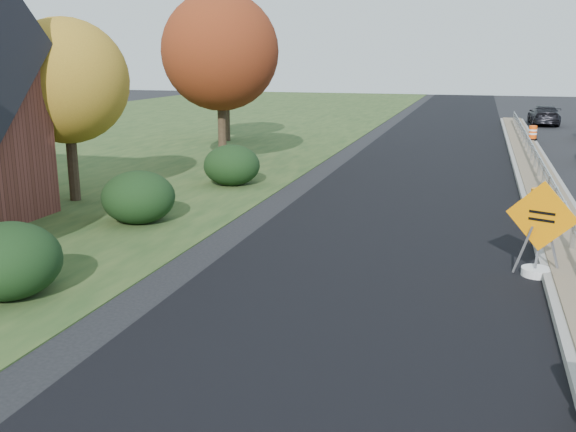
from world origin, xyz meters
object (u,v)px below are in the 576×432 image
(caution_sign, at_px, (538,253))
(barrel_median_far, at_px, (533,133))
(barrel_median_mid, at_px, (538,203))
(car_dark_far, at_px, (544,115))

(caution_sign, bearing_deg, barrel_median_far, 108.22)
(barrel_median_mid, relative_size, car_dark_far, 0.17)
(barrel_median_far, bearing_deg, caution_sign, -93.54)
(caution_sign, distance_m, barrel_median_far, 23.47)
(barrel_median_far, distance_m, car_dark_far, 11.34)
(barrel_median_mid, height_order, car_dark_far, car_dark_far)
(barrel_median_mid, xyz_separation_m, barrel_median_far, (1.10, 18.58, -0.01))
(caution_sign, relative_size, car_dark_far, 0.44)
(caution_sign, relative_size, barrel_median_far, 2.72)
(caution_sign, distance_m, car_dark_far, 34.79)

